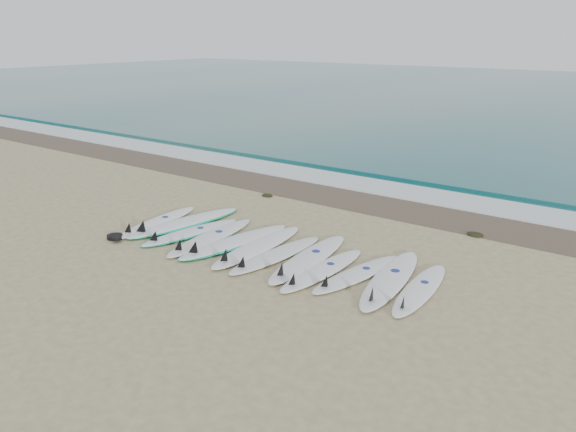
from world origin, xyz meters
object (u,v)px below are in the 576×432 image
Objects in this scene: surfboard_0 at (156,222)px; surfboard_11 at (419,290)px; leash_coil at (115,237)px; surfboard_6 at (274,255)px.

surfboard_0 reaches higher than surfboard_11.
leash_coil is at bearing -95.98° from surfboard_0.
surfboard_6 is at bearing 19.29° from leash_coil.
leash_coil is (-6.08, -1.36, -0.00)m from surfboard_11.
surfboard_11 reaches higher than leash_coil.
surfboard_6 is at bearing -7.97° from surfboard_0.
surfboard_0 is 5.54× the size of leash_coil.
leash_coil is at bearing -156.19° from surfboard_6.
surfboard_0 is 1.09× the size of surfboard_11.
surfboard_0 is 1.01× the size of surfboard_6.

